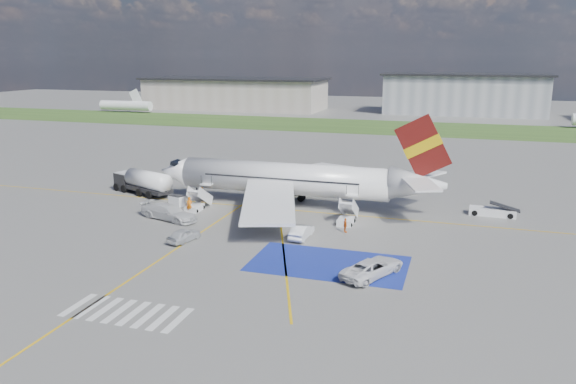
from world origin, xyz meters
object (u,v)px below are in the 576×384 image
(van_white_b, at_px, (168,210))
(fuel_tanker, at_px, (143,184))
(airliner, at_px, (296,179))
(van_white_a, at_px, (373,265))
(car_silver_b, at_px, (302,231))
(gpu_cart, at_px, (177,202))
(belt_loader, at_px, (493,212))
(car_silver_a, at_px, (184,235))

(van_white_b, bearing_deg, fuel_tanker, 61.09)
(airliner, xyz_separation_m, van_white_a, (12.71, -19.61, -2.42))
(car_silver_b, xyz_separation_m, van_white_b, (-16.34, 1.93, 0.42))
(airliner, distance_m, fuel_tanker, 21.46)
(airliner, xyz_separation_m, fuel_tanker, (-21.36, -0.26, -2.00))
(gpu_cart, distance_m, belt_loader, 37.79)
(fuel_tanker, bearing_deg, belt_loader, 25.47)
(van_white_b, bearing_deg, car_silver_a, -123.16)
(fuel_tanker, bearing_deg, gpu_cart, -10.13)
(gpu_cart, bearing_deg, fuel_tanker, 164.56)
(car_silver_b, bearing_deg, fuel_tanker, -21.88)
(car_silver_b, bearing_deg, van_white_a, 139.93)
(car_silver_a, bearing_deg, car_silver_b, -144.70)
(airliner, bearing_deg, van_white_b, -141.04)
(gpu_cart, distance_m, van_white_b, 5.22)
(car_silver_b, xyz_separation_m, van_white_a, (8.55, -7.83, 0.27))
(van_white_a, bearing_deg, fuel_tanker, -3.01)
(gpu_cart, height_order, car_silver_b, gpu_cart)
(fuel_tanker, relative_size, car_silver_a, 2.51)
(car_silver_a, bearing_deg, fuel_tanker, -35.15)
(gpu_cart, bearing_deg, car_silver_a, -42.50)
(fuel_tanker, distance_m, van_white_b, 13.28)
(van_white_b, bearing_deg, van_white_a, -94.08)
(airliner, xyz_separation_m, belt_loader, (23.18, 2.87, -2.98))
(van_white_b, bearing_deg, airliner, -33.71)
(fuel_tanker, relative_size, van_white_b, 1.73)
(fuel_tanker, height_order, gpu_cart, fuel_tanker)
(gpu_cart, height_order, belt_loader, belt_loader)
(airliner, bearing_deg, gpu_cart, -160.42)
(fuel_tanker, xyz_separation_m, van_white_b, (9.18, -9.59, -0.27))
(airliner, bearing_deg, van_white_a, -57.05)
(airliner, bearing_deg, belt_loader, 7.07)
(car_silver_a, relative_size, car_silver_b, 0.92)
(gpu_cart, height_order, car_silver_a, gpu_cart)
(van_white_a, bearing_deg, van_white_b, 5.17)
(gpu_cart, relative_size, van_white_b, 0.36)
(fuel_tanker, distance_m, car_silver_b, 28.01)
(car_silver_a, relative_size, van_white_b, 0.69)
(gpu_cart, relative_size, van_white_a, 0.40)
(airliner, relative_size, gpu_cart, 17.81)
(airliner, distance_m, van_white_b, 15.83)
(car_silver_b, bearing_deg, belt_loader, -139.98)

